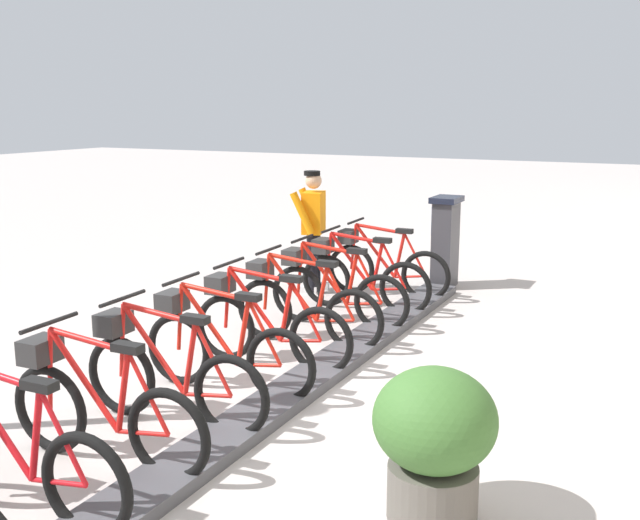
% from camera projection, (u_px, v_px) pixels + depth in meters
% --- Properties ---
extents(ground_plane, '(60.00, 60.00, 0.00)m').
position_uv_depth(ground_plane, '(294.00, 396.00, 6.55)').
color(ground_plane, '#B5ABA6').
extents(dock_rail_base, '(0.44, 8.44, 0.10)m').
position_uv_depth(dock_rail_base, '(294.00, 390.00, 6.54)').
color(dock_rail_base, '#47474C').
rests_on(dock_rail_base, ground).
extents(payment_kiosk, '(0.36, 0.52, 1.28)m').
position_uv_depth(payment_kiosk, '(445.00, 240.00, 10.40)').
color(payment_kiosk, '#38383D').
rests_on(payment_kiosk, ground).
extents(bike_docked_0, '(1.72, 0.54, 1.02)m').
position_uv_depth(bike_docked_0, '(383.00, 265.00, 9.91)').
color(bike_docked_0, black).
rests_on(bike_docked_0, ground).
extents(bike_docked_1, '(1.72, 0.54, 1.02)m').
position_uv_depth(bike_docked_1, '(359.00, 277.00, 9.24)').
color(bike_docked_1, black).
rests_on(bike_docked_1, ground).
extents(bike_docked_2, '(1.72, 0.54, 1.02)m').
position_uv_depth(bike_docked_2, '(333.00, 290.00, 8.57)').
color(bike_docked_2, black).
rests_on(bike_docked_2, ground).
extents(bike_docked_3, '(1.72, 0.54, 1.02)m').
position_uv_depth(bike_docked_3, '(302.00, 305.00, 7.90)').
color(bike_docked_3, black).
rests_on(bike_docked_3, ground).
extents(bike_docked_4, '(1.72, 0.54, 1.02)m').
position_uv_depth(bike_docked_4, '(265.00, 324.00, 7.23)').
color(bike_docked_4, black).
rests_on(bike_docked_4, ground).
extents(bike_docked_5, '(1.72, 0.54, 1.02)m').
position_uv_depth(bike_docked_5, '(220.00, 346.00, 6.56)').
color(bike_docked_5, black).
rests_on(bike_docked_5, ground).
extents(bike_docked_6, '(1.72, 0.54, 1.02)m').
position_uv_depth(bike_docked_6, '(166.00, 373.00, 5.90)').
color(bike_docked_6, black).
rests_on(bike_docked_6, ground).
extents(bike_docked_7, '(1.72, 0.54, 1.02)m').
position_uv_depth(bike_docked_7, '(98.00, 407.00, 5.23)').
color(bike_docked_7, black).
rests_on(bike_docked_7, ground).
extents(bike_docked_8, '(1.72, 0.54, 1.02)m').
position_uv_depth(bike_docked_8, '(9.00, 451.00, 4.56)').
color(bike_docked_8, black).
rests_on(bike_docked_8, ground).
extents(worker_near_rack, '(0.52, 0.69, 1.66)m').
position_uv_depth(worker_near_rack, '(313.00, 227.00, 10.06)').
color(worker_near_rack, white).
rests_on(worker_near_rack, ground).
extents(planter_bush, '(0.76, 0.76, 0.97)m').
position_uv_depth(planter_bush, '(434.00, 436.00, 4.51)').
color(planter_bush, '#59544C').
rests_on(planter_bush, ground).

